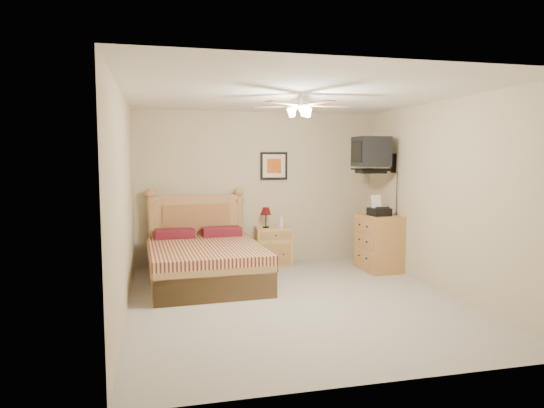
{
  "coord_description": "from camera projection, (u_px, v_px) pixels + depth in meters",
  "views": [
    {
      "loc": [
        -1.64,
        -5.6,
        1.78
      ],
      "look_at": [
        -0.08,
        0.9,
        1.12
      ],
      "focal_mm": 32.0,
      "sensor_mm": 36.0,
      "label": 1
    }
  ],
  "objects": [
    {
      "name": "table_lamp",
      "position": [
        266.0,
        217.0,
        7.89
      ],
      "size": [
        0.21,
        0.21,
        0.33
      ],
      "primitive_type": null,
      "rotation": [
        0.0,
        0.0,
        -0.15
      ],
      "color": "#560E12",
      "rests_on": "nightstand"
    },
    {
      "name": "ceiling_fan",
      "position": [
        301.0,
        105.0,
        5.55
      ],
      "size": [
        1.14,
        1.14,
        0.28
      ],
      "primitive_type": null,
      "color": "white",
      "rests_on": "ceiling"
    },
    {
      "name": "ceiling",
      "position": [
        296.0,
        95.0,
        5.73
      ],
      "size": [
        4.0,
        4.5,
        0.04
      ],
      "primitive_type": "cube",
      "color": "white",
      "rests_on": "ground"
    },
    {
      "name": "magazine_lower",
      "position": [
        372.0,
        212.0,
        7.81
      ],
      "size": [
        0.29,
        0.34,
        0.03
      ],
      "primitive_type": "imported",
      "rotation": [
        0.0,
        0.0,
        -0.32
      ],
      "color": "beige",
      "rests_on": "dresser"
    },
    {
      "name": "wall_back",
      "position": [
        258.0,
        188.0,
        8.03
      ],
      "size": [
        4.0,
        0.04,
        2.5
      ],
      "primitive_type": "cube",
      "color": "tan",
      "rests_on": "ground"
    },
    {
      "name": "wall_tv",
      "position": [
        380.0,
        154.0,
        7.5
      ],
      "size": [
        0.56,
        0.46,
        0.58
      ],
      "primitive_type": null,
      "color": "black",
      "rests_on": "wall_right"
    },
    {
      "name": "wall_left",
      "position": [
        123.0,
        204.0,
        5.39
      ],
      "size": [
        0.04,
        4.5,
        2.5
      ],
      "primitive_type": "cube",
      "color": "tan",
      "rests_on": "ground"
    },
    {
      "name": "framed_picture",
      "position": [
        274.0,
        166.0,
        8.04
      ],
      "size": [
        0.46,
        0.04,
        0.46
      ],
      "primitive_type": "cube",
      "color": "black",
      "rests_on": "wall_back"
    },
    {
      "name": "floor",
      "position": [
        295.0,
        301.0,
        5.98
      ],
      "size": [
        4.5,
        4.5,
        0.0
      ],
      "primitive_type": "plane",
      "color": "#9B968C",
      "rests_on": "ground"
    },
    {
      "name": "lotion_bottle",
      "position": [
        281.0,
        221.0,
        7.9
      ],
      "size": [
        0.08,
        0.08,
        0.21
      ],
      "primitive_type": "imported",
      "rotation": [
        0.0,
        0.0,
        0.02
      ],
      "color": "silver",
      "rests_on": "nightstand"
    },
    {
      "name": "fax_machine",
      "position": [
        379.0,
        206.0,
        7.45
      ],
      "size": [
        0.32,
        0.34,
        0.31
      ],
      "primitive_type": null,
      "rotation": [
        0.0,
        0.0,
        0.11
      ],
      "color": "black",
      "rests_on": "dresser"
    },
    {
      "name": "wall_right",
      "position": [
        443.0,
        197.0,
        6.32
      ],
      "size": [
        0.04,
        4.5,
        2.5
      ],
      "primitive_type": "cube",
      "color": "tan",
      "rests_on": "ground"
    },
    {
      "name": "magazine_upper",
      "position": [
        372.0,
        211.0,
        7.83
      ],
      "size": [
        0.32,
        0.34,
        0.02
      ],
      "primitive_type": "imported",
      "rotation": [
        0.0,
        0.0,
        0.53
      ],
      "color": "gray",
      "rests_on": "magazine_lower"
    },
    {
      "name": "nightstand",
      "position": [
        274.0,
        246.0,
        7.94
      ],
      "size": [
        0.6,
        0.47,
        0.62
      ],
      "primitive_type": "cube",
      "rotation": [
        0.0,
        0.0,
        -0.07
      ],
      "color": "tan",
      "rests_on": "ground"
    },
    {
      "name": "wall_front",
      "position": [
        379.0,
        226.0,
        3.68
      ],
      "size": [
        4.0,
        0.04,
        2.5
      ],
      "primitive_type": "cube",
      "color": "tan",
      "rests_on": "ground"
    },
    {
      "name": "bed",
      "position": [
        205.0,
        238.0,
        6.77
      ],
      "size": [
        1.6,
        2.06,
        1.29
      ],
      "primitive_type": null,
      "rotation": [
        0.0,
        0.0,
        0.04
      ],
      "color": "#AE8045",
      "rests_on": "ground"
    },
    {
      "name": "dresser",
      "position": [
        379.0,
        243.0,
        7.57
      ],
      "size": [
        0.55,
        0.76,
        0.87
      ],
      "primitive_type": "cube",
      "rotation": [
        0.0,
        0.0,
        0.05
      ],
      "color": "#AC7B36",
      "rests_on": "ground"
    }
  ]
}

